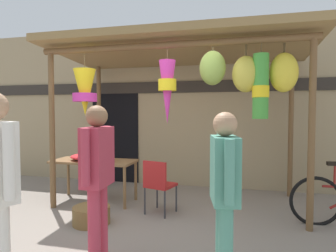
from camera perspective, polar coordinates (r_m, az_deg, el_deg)
The scene contains 9 objects.
ground_plane at distance 4.45m, azimuth -6.01°, elevation -18.11°, with size 30.00×30.00×0.00m, color gray.
shop_facade at distance 6.43m, azimuth 1.04°, elevation 3.84°, with size 10.75×0.29×3.42m.
market_stall_canopy at distance 4.99m, azimuth 2.46°, elevation 12.74°, with size 4.41×2.15×2.81m.
display_table at distance 5.36m, azimuth -14.24°, elevation -7.31°, with size 1.47×0.62×0.74m.
flower_heap_on_table at distance 5.31m, azimuth -14.42°, elevation -5.85°, with size 0.80×0.56×0.13m.
folding_chair at distance 4.58m, azimuth -1.94°, elevation -10.91°, with size 0.49×0.49×0.84m.
wicker_basket_spare at distance 4.46m, azimuth -14.71°, elevation -16.45°, with size 0.52×0.52×0.25m, color brown.
vendor_in_orange at distance 2.69m, azimuth 10.96°, elevation -11.35°, with size 0.30×0.58×1.58m.
customer_foreground at distance 3.15m, azimuth -13.61°, elevation -8.44°, with size 0.24×0.59×1.65m.
Camera 1 is at (1.43, -3.91, 1.58)m, focal length 31.24 mm.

